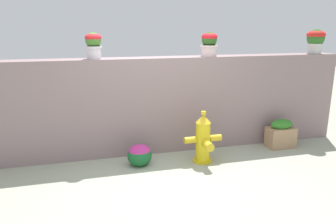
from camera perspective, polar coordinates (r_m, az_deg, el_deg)
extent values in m
plane|color=#9BA18B|center=(4.59, 0.89, -11.78)|extent=(24.00, 24.00, 0.00)
cube|color=gray|center=(5.39, -2.43, 1.25)|extent=(6.69, 0.39, 1.58)
cylinder|color=silver|center=(5.13, -12.94, 10.20)|extent=(0.21, 0.21, 0.19)
cylinder|color=silver|center=(5.13, -13.00, 11.10)|extent=(0.25, 0.25, 0.03)
sphere|color=#417029|center=(5.12, -13.06, 12.23)|extent=(0.24, 0.24, 0.24)
ellipsoid|color=red|center=(5.12, -13.09, 12.70)|extent=(0.25, 0.25, 0.13)
cylinder|color=beige|center=(5.56, 7.25, 10.72)|extent=(0.25, 0.25, 0.18)
cylinder|color=beige|center=(5.56, 7.27, 11.48)|extent=(0.29, 0.29, 0.03)
sphere|color=#29511D|center=(5.55, 7.31, 12.57)|extent=(0.25, 0.25, 0.25)
ellipsoid|color=red|center=(5.55, 7.33, 13.02)|extent=(0.27, 0.27, 0.14)
cylinder|color=beige|center=(6.55, 24.45, 10.16)|extent=(0.23, 0.23, 0.18)
cylinder|color=beige|center=(6.54, 24.52, 10.82)|extent=(0.27, 0.27, 0.03)
sphere|color=#2C6124|center=(6.54, 24.63, 11.80)|extent=(0.31, 0.31, 0.31)
ellipsoid|color=red|center=(6.54, 24.68, 12.27)|extent=(0.33, 0.33, 0.17)
cylinder|color=yellow|center=(5.17, 6.06, -8.47)|extent=(0.30, 0.30, 0.03)
cylinder|color=yellow|center=(5.06, 6.15, -5.34)|extent=(0.22, 0.22, 0.63)
cone|color=gold|center=(4.94, 6.27, -1.19)|extent=(0.23, 0.23, 0.13)
cylinder|color=gold|center=(4.92, 6.30, -0.18)|extent=(0.08, 0.08, 0.05)
cylinder|color=gold|center=(4.98, 3.95, -4.96)|extent=(0.19, 0.10, 0.10)
cylinder|color=gold|center=(5.12, 8.32, -4.52)|extent=(0.19, 0.10, 0.10)
cylinder|color=gold|center=(4.87, 7.05, -5.88)|extent=(0.13, 0.21, 0.13)
ellipsoid|color=#1A5B2C|center=(4.98, -5.03, -7.68)|extent=(0.37, 0.33, 0.34)
ellipsoid|color=#B62D7F|center=(4.95, -5.05, -6.85)|extent=(0.33, 0.30, 0.19)
cube|color=#A37C5A|center=(6.00, 19.24, -4.24)|extent=(0.47, 0.28, 0.36)
ellipsoid|color=#2F7524|center=(5.93, 19.43, -2.07)|extent=(0.40, 0.24, 0.18)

